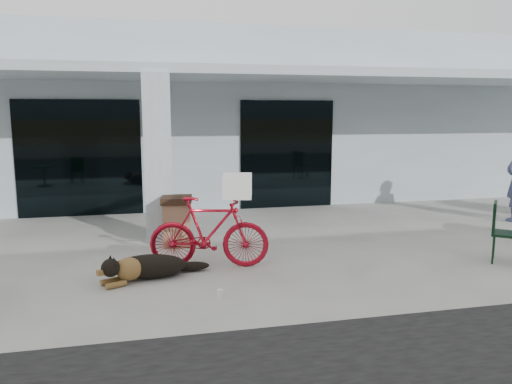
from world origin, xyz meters
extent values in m
plane|color=#B2B1A8|center=(0.00, 0.00, 0.00)|extent=(80.00, 80.00, 0.00)
cube|color=silver|center=(0.00, 8.50, 2.25)|extent=(22.00, 7.00, 4.50)
cube|color=black|center=(-3.20, 4.98, 1.35)|extent=(2.80, 0.06, 2.70)
cube|color=black|center=(1.80, 4.98, 1.35)|extent=(2.40, 0.06, 2.70)
cube|color=silver|center=(-1.50, 2.30, 1.56)|extent=(0.50, 0.50, 3.12)
cube|color=silver|center=(0.00, 3.60, 3.21)|extent=(22.00, 2.80, 0.18)
imported|color=#A80D1F|center=(-0.80, 0.40, 0.56)|extent=(1.94, 0.93, 1.12)
cube|color=white|center=(-0.36, 0.30, 1.29)|extent=(0.55, 0.66, 0.34)
cylinder|color=white|center=(-0.83, -0.92, 0.05)|extent=(0.09, 0.09, 0.10)
camera|label=1|loc=(-1.76, -7.15, 2.42)|focal=35.00mm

